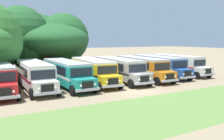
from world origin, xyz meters
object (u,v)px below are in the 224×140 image
parked_bus_slot_5 (141,67)px  parked_bus_slot_4 (119,68)px  parked_bus_slot_3 (93,70)px  parked_bus_slot_1 (34,74)px  broad_shade_tree (44,38)px  parked_bus_slot_2 (66,72)px  parked_bus_slot_6 (158,65)px  parked_bus_slot_7 (176,64)px

parked_bus_slot_5 → parked_bus_slot_4: bearing=-89.8°
parked_bus_slot_3 → parked_bus_slot_5: size_ratio=1.01×
parked_bus_slot_1 → broad_shade_tree: bearing=162.1°
parked_bus_slot_4 → parked_bus_slot_2: bearing=-86.5°
parked_bus_slot_5 → parked_bus_slot_6: bearing=103.1°
parked_bus_slot_1 → parked_bus_slot_3: 6.91m
parked_bus_slot_4 → broad_shade_tree: (-5.59, 14.03, 3.80)m
parked_bus_slot_1 → parked_bus_slot_4: same height
parked_bus_slot_5 → parked_bus_slot_6: (3.50, 0.66, 0.00)m
parked_bus_slot_1 → broad_shade_tree: broad_shade_tree is taller
parked_bus_slot_3 → parked_bus_slot_5: bearing=91.1°
parked_bus_slot_3 → parked_bus_slot_4: (3.45, -0.33, 0.00)m
parked_bus_slot_2 → parked_bus_slot_6: (13.85, 0.58, 0.00)m
parked_bus_slot_7 → parked_bus_slot_1: bearing=-89.0°
parked_bus_slot_6 → parked_bus_slot_5: bearing=-76.7°
parked_bus_slot_3 → parked_bus_slot_7: (14.05, 0.40, 0.00)m
parked_bus_slot_6 → broad_shade_tree: broad_shade_tree is taller
parked_bus_slot_1 → broad_shade_tree: 14.99m
parked_bus_slot_3 → parked_bus_slot_4: bearing=89.5°
parked_bus_slot_2 → broad_shade_tree: size_ratio=0.69×
parked_bus_slot_2 → parked_bus_slot_7: 17.55m
parked_bus_slot_4 → parked_bus_slot_6: bearing=97.2°
parked_bus_slot_7 → parked_bus_slot_3: bearing=-88.4°
parked_bus_slot_5 → parked_bus_slot_7: 7.23m
parked_bus_slot_7 → broad_shade_tree: 21.30m
parked_bus_slot_2 → parked_bus_slot_6: bearing=92.1°
parked_bus_slot_1 → broad_shade_tree: size_ratio=0.69×
parked_bus_slot_1 → parked_bus_slot_4: size_ratio=1.00×
parked_bus_slot_3 → parked_bus_slot_4: size_ratio=1.01×
parked_bus_slot_4 → parked_bus_slot_3: bearing=-92.5°
parked_bus_slot_3 → broad_shade_tree: size_ratio=0.69×
parked_bus_slot_6 → broad_shade_tree: 18.80m
parked_bus_slot_4 → parked_bus_slot_6: same height
parked_bus_slot_2 → parked_bus_slot_6: size_ratio=1.00×
parked_bus_slot_7 → parked_bus_slot_6: bearing=-86.7°
broad_shade_tree → parked_bus_slot_1: bearing=-109.2°
parked_bus_slot_3 → parked_bus_slot_6: size_ratio=1.01×
parked_bus_slot_3 → parked_bus_slot_7: same height
parked_bus_slot_6 → parked_bus_slot_7: bearing=96.0°
parked_bus_slot_4 → parked_bus_slot_5: same height
parked_bus_slot_1 → parked_bus_slot_6: bearing=91.9°
parked_bus_slot_2 → broad_shade_tree: (1.33, 14.10, 3.80)m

